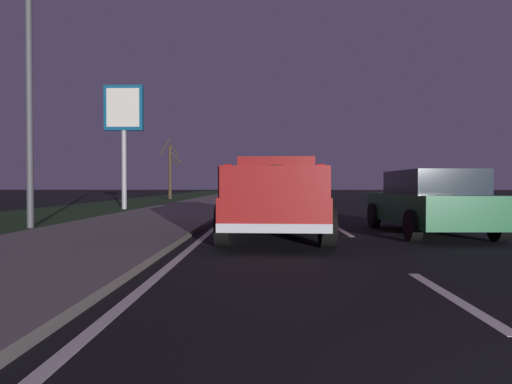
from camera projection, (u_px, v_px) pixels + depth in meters
The scene contains 10 objects.
ground at pixel (297, 203), 27.99m from camera, with size 144.00×144.00×0.00m, color black.
sidewalk_shoulder at pixel (209, 202), 28.12m from camera, with size 108.00×4.00×0.12m, color slate.
grass_verge at pixel (133, 203), 28.24m from camera, with size 108.00×6.00×0.01m, color #1E3819.
lane_markings at pixel (258, 202), 30.03m from camera, with size 108.00×3.54×0.01m.
pickup_truck at pixel (276, 194), 10.14m from camera, with size 5.49×2.40×1.87m.
sedan_white at pixel (311, 189), 38.73m from camera, with size 4.44×2.08×1.54m.
sedan_green at pixel (429, 202), 10.46m from camera, with size 4.44×2.09×1.54m.
gas_price_sign at pixel (124, 117), 21.09m from camera, with size 0.27×1.90×6.04m.
street_light_near at pixel (39, 55), 11.87m from camera, with size 0.36×1.97×7.91m.
bare_tree_far at pixel (170, 170), 36.58m from camera, with size 0.81×1.91×5.10m.
Camera 1 is at (-1.03, 1.97, 1.20)m, focal length 30.37 mm.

